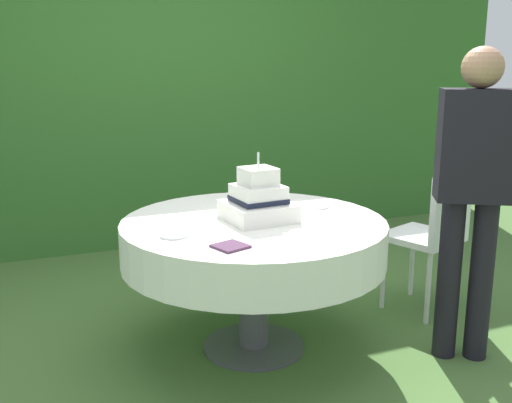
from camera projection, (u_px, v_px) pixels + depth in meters
ground_plane at (254, 347)px, 3.31m from camera, size 20.00×20.00×0.00m
foliage_hedge at (150, 79)px, 5.07m from camera, size 6.60×0.54×2.75m
cake_table at (254, 242)px, 3.17m from camera, size 1.38×1.38×0.72m
wedding_cake at (259, 201)px, 3.13m from camera, size 0.35×0.35×0.36m
serving_plate_near at (174, 235)px, 2.86m from camera, size 0.15×0.15×0.01m
serving_plate_far at (318, 206)px, 3.42m from camera, size 0.13×0.13×0.01m
napkin_stack at (230, 246)px, 2.69m from camera, size 0.17×0.17×0.01m
garden_chair at (434, 229)px, 3.64m from camera, size 0.51×0.51×0.89m
standing_person at (473, 185)px, 3.00m from camera, size 0.41×0.36×1.60m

